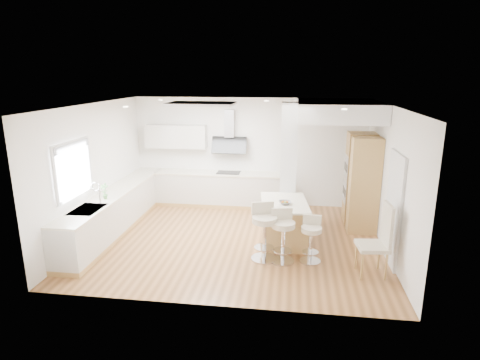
% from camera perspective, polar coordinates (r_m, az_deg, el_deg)
% --- Properties ---
extents(ground, '(6.00, 6.00, 0.00)m').
position_cam_1_polar(ground, '(8.53, -0.64, -8.49)').
color(ground, '#9D683A').
rests_on(ground, ground).
extents(ceiling, '(6.00, 5.00, 0.02)m').
position_cam_1_polar(ceiling, '(8.53, -0.64, -8.49)').
color(ceiling, white).
rests_on(ceiling, ground).
extents(wall_back, '(6.00, 0.04, 2.80)m').
position_cam_1_polar(wall_back, '(10.50, 1.30, 4.00)').
color(wall_back, white).
rests_on(wall_back, ground).
extents(wall_left, '(0.04, 5.00, 2.80)m').
position_cam_1_polar(wall_left, '(9.00, -19.92, 1.25)').
color(wall_left, white).
rests_on(wall_left, ground).
extents(wall_right, '(0.04, 5.00, 2.80)m').
position_cam_1_polar(wall_right, '(8.21, 20.52, -0.06)').
color(wall_right, white).
rests_on(wall_right, ground).
extents(skylight, '(4.10, 2.10, 0.06)m').
position_cam_1_polar(skylight, '(8.59, -5.42, 10.72)').
color(skylight, silver).
rests_on(skylight, ground).
extents(window_left, '(0.06, 1.28, 1.07)m').
position_cam_1_polar(window_left, '(8.15, -22.68, 1.75)').
color(window_left, white).
rests_on(window_left, ground).
extents(doorway_right, '(0.05, 1.00, 2.10)m').
position_cam_1_polar(doorway_right, '(7.76, 21.00, -4.05)').
color(doorway_right, '#3F3732').
rests_on(doorway_right, ground).
extents(counter_left, '(0.63, 4.50, 1.35)m').
position_cam_1_polar(counter_left, '(9.32, -17.13, -4.09)').
color(counter_left, tan).
rests_on(counter_left, ground).
extents(counter_back, '(3.62, 0.63, 2.50)m').
position_cam_1_polar(counter_back, '(10.53, -3.84, 0.06)').
color(counter_back, tan).
rests_on(counter_back, ground).
extents(pillar, '(0.35, 0.35, 2.80)m').
position_cam_1_polar(pillar, '(8.92, 6.91, 1.93)').
color(pillar, silver).
rests_on(pillar, ground).
extents(soffit, '(1.78, 2.20, 0.40)m').
position_cam_1_polar(soffit, '(9.23, 13.81, 9.59)').
color(soffit, white).
rests_on(soffit, ground).
extents(oven_column, '(0.63, 1.21, 2.10)m').
position_cam_1_polar(oven_column, '(9.40, 16.83, -0.14)').
color(oven_column, tan).
rests_on(oven_column, ground).
extents(peninsula, '(1.07, 1.49, 0.92)m').
position_cam_1_polar(peninsula, '(8.39, 6.24, -5.84)').
color(peninsula, tan).
rests_on(peninsula, ground).
extents(bar_stool_a, '(0.61, 0.61, 1.08)m').
position_cam_1_polar(bar_stool_a, '(7.48, 3.47, -6.93)').
color(bar_stool_a, silver).
rests_on(bar_stool_a, ground).
extents(bar_stool_b, '(0.54, 0.54, 1.00)m').
position_cam_1_polar(bar_stool_b, '(7.44, 6.13, -7.52)').
color(bar_stool_b, silver).
rests_on(bar_stool_b, ground).
extents(bar_stool_c, '(0.42, 0.42, 0.87)m').
position_cam_1_polar(bar_stool_c, '(7.54, 10.09, -7.95)').
color(bar_stool_c, silver).
rests_on(bar_stool_c, ground).
extents(dining_chair, '(0.55, 0.55, 1.29)m').
position_cam_1_polar(dining_chair, '(7.29, 19.24, -7.72)').
color(dining_chair, beige).
rests_on(dining_chair, ground).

